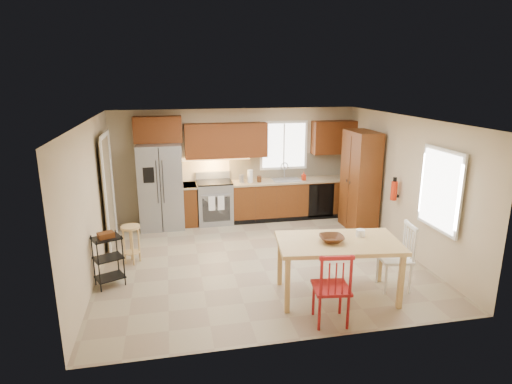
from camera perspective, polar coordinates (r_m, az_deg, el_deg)
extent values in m
plane|color=tan|center=(7.78, 0.43, -8.97)|extent=(5.50, 5.50, 0.00)
cube|color=silver|center=(7.13, 0.47, 9.68)|extent=(5.50, 5.00, 0.02)
cube|color=#CCB793|center=(9.75, -2.62, 3.73)|extent=(5.50, 0.02, 2.50)
cube|color=#CCB793|center=(5.07, 6.39, -7.35)|extent=(5.50, 0.02, 2.50)
cube|color=#CCB793|center=(7.32, -21.12, -1.19)|extent=(0.02, 5.00, 2.50)
cube|color=#CCB793|center=(8.36, 19.22, 0.94)|extent=(0.02, 5.00, 2.50)
cube|color=gray|center=(9.35, -12.57, 0.74)|extent=(0.92, 0.75, 1.82)
cube|color=gray|center=(9.57, -5.52, -1.43)|extent=(0.76, 0.63, 0.92)
cube|color=#5F3111|center=(9.55, -8.81, -1.64)|extent=(0.30, 0.60, 0.90)
cube|color=#5F3111|center=(9.94, 5.07, -0.85)|extent=(2.92, 0.60, 0.90)
cube|color=black|center=(9.85, 8.68, -1.12)|extent=(0.60, 0.02, 0.78)
cube|color=beige|center=(10.03, 4.71, 3.57)|extent=(2.92, 0.03, 0.55)
cube|color=#602A10|center=(9.33, -12.98, 8.13)|extent=(1.00, 0.35, 0.55)
cube|color=#602A10|center=(9.45, -4.00, 6.87)|extent=(1.80, 0.35, 0.75)
cube|color=#602A10|center=(10.08, 10.33, 7.19)|extent=(1.00, 0.35, 0.75)
cube|color=white|center=(9.89, 3.71, 6.23)|extent=(1.12, 0.04, 1.12)
cube|color=gray|center=(9.78, 4.06, 1.40)|extent=(0.62, 0.46, 0.16)
cube|color=#FFBF66|center=(9.45, -5.75, 4.41)|extent=(1.60, 0.30, 0.01)
imported|color=red|center=(9.76, 6.38, 2.13)|extent=(0.09, 0.09, 0.19)
cylinder|color=white|center=(9.50, -0.78, 2.14)|extent=(0.12, 0.12, 0.28)
cylinder|color=gray|center=(9.48, -1.97, 1.79)|extent=(0.11, 0.11, 0.18)
cylinder|color=#512C15|center=(9.53, 0.43, 1.74)|extent=(0.10, 0.10, 0.14)
cube|color=#5F3111|center=(9.28, 13.69, 1.45)|extent=(0.50, 0.95, 2.10)
cylinder|color=red|center=(8.46, 17.92, 0.17)|extent=(0.12, 0.12, 0.36)
cube|color=white|center=(7.34, 23.38, 0.25)|extent=(0.04, 1.02, 1.32)
cube|color=#8C7A59|center=(8.60, -19.15, -0.05)|extent=(0.04, 0.95, 2.10)
imported|color=#512C15|center=(6.31, 10.03, -6.56)|extent=(0.40, 0.40, 0.09)
cylinder|color=white|center=(6.59, 13.73, -5.53)|extent=(0.16, 0.16, 0.17)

